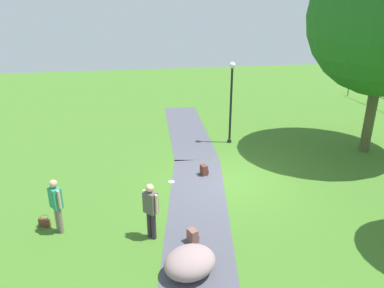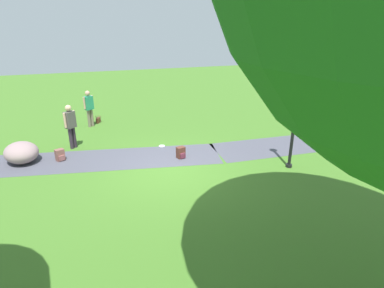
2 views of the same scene
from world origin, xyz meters
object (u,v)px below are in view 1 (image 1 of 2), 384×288
at_px(lawn_boulder, 190,262).
at_px(man_near_boulder, 151,207).
at_px(lamp_post, 231,94).
at_px(spare_backpack_on_lawn, 204,170).
at_px(woman_with_handbag, 56,202).
at_px(frisbee_on_grass, 171,182).
at_px(backpack_by_boulder, 193,236).
at_px(handbag_on_grass, 44,222).

height_order(lawn_boulder, man_near_boulder, man_near_boulder).
bearing_deg(lamp_post, lawn_boulder, -21.51).
bearing_deg(lawn_boulder, lamp_post, 158.49).
xyz_separation_m(lamp_post, lawn_boulder, (8.31, -3.27, -1.93)).
bearing_deg(lamp_post, spare_backpack_on_lawn, -30.65).
xyz_separation_m(lawn_boulder, man_near_boulder, (-1.62, -0.79, 0.62)).
height_order(lawn_boulder, woman_with_handbag, woman_with_handbag).
bearing_deg(frisbee_on_grass, woman_with_handbag, -54.65).
distance_m(lawn_boulder, woman_with_handbag, 4.13).
height_order(woman_with_handbag, spare_backpack_on_lawn, woman_with_handbag).
bearing_deg(man_near_boulder, lamp_post, 148.71).
bearing_deg(man_near_boulder, spare_backpack_on_lawn, 148.15).
xyz_separation_m(woman_with_handbag, man_near_boulder, (0.72, 2.55, 0.01)).
distance_m(lamp_post, woman_with_handbag, 9.01).
bearing_deg(frisbee_on_grass, lawn_boulder, -1.54).
xyz_separation_m(backpack_by_boulder, spare_backpack_on_lawn, (-3.97, 1.14, 0.00)).
bearing_deg(woman_with_handbag, man_near_boulder, 74.13).
distance_m(woman_with_handbag, spare_backpack_on_lawn, 5.59).
bearing_deg(woman_with_handbag, frisbee_on_grass, 125.35).
relative_size(lawn_boulder, handbag_on_grass, 4.42).
height_order(handbag_on_grass, frisbee_on_grass, handbag_on_grass).
xyz_separation_m(lawn_boulder, backpack_by_boulder, (-1.20, 0.28, -0.15)).
bearing_deg(woman_with_handbag, lamp_post, 132.04).
bearing_deg(lamp_post, frisbee_on_grass, -41.92).
relative_size(lamp_post, frisbee_on_grass, 15.81).
height_order(woman_with_handbag, backpack_by_boulder, woman_with_handbag).
bearing_deg(handbag_on_grass, spare_backpack_on_lawn, 115.39).
distance_m(man_near_boulder, handbag_on_grass, 3.33).
distance_m(lawn_boulder, frisbee_on_grass, 4.82).
xyz_separation_m(lamp_post, backpack_by_boulder, (7.10, -2.99, -2.08)).
bearing_deg(lawn_boulder, handbag_on_grass, -124.98).
bearing_deg(handbag_on_grass, lamp_post, 128.34).
bearing_deg(backpack_by_boulder, frisbee_on_grass, -177.56).
height_order(lawn_boulder, backpack_by_boulder, lawn_boulder).
xyz_separation_m(spare_backpack_on_lawn, frisbee_on_grass, (0.37, -1.29, -0.18)).
distance_m(lamp_post, backpack_by_boulder, 7.98).
bearing_deg(spare_backpack_on_lawn, frisbee_on_grass, -73.89).
height_order(lamp_post, woman_with_handbag, lamp_post).
xyz_separation_m(lamp_post, frisbee_on_grass, (3.50, -3.14, -2.26)).
height_order(backpack_by_boulder, spare_backpack_on_lawn, same).
bearing_deg(spare_backpack_on_lawn, lamp_post, 149.35).
bearing_deg(spare_backpack_on_lawn, backpack_by_boulder, -15.96).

